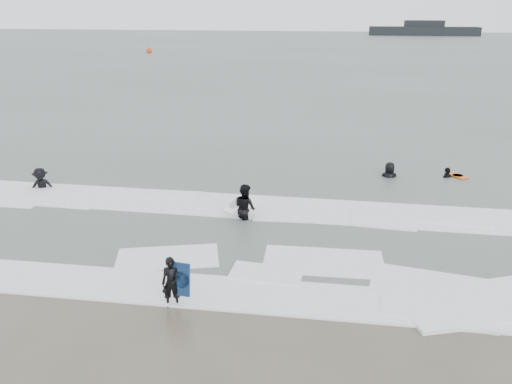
# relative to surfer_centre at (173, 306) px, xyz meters

# --- Properties ---
(ground) EXTENTS (320.00, 320.00, 0.00)m
(ground) POSITION_rel_surfer_centre_xyz_m (1.30, 1.43, 0.00)
(ground) COLOR brown
(ground) RESTS_ON ground
(sea) EXTENTS (320.00, 320.00, 0.00)m
(sea) POSITION_rel_surfer_centre_xyz_m (1.30, 81.43, 0.06)
(sea) COLOR #47544C
(sea) RESTS_ON ground
(surfer_centre) EXTENTS (0.63, 0.50, 1.51)m
(surfer_centre) POSITION_rel_surfer_centre_xyz_m (0.00, 0.00, 0.00)
(surfer_centre) COLOR black
(surfer_centre) RESTS_ON ground
(surfer_wading) EXTENTS (1.22, 1.19, 1.98)m
(surfer_wading) POSITION_rel_surfer_centre_xyz_m (0.88, 6.33, 0.00)
(surfer_wading) COLOR black
(surfer_wading) RESTS_ON ground
(surfer_breaker) EXTENTS (1.36, 1.01, 1.87)m
(surfer_breaker) POSITION_rel_surfer_centre_xyz_m (-8.85, 8.09, 0.00)
(surfer_breaker) COLOR black
(surfer_breaker) RESTS_ON ground
(surfer_right_near) EXTENTS (1.00, 0.96, 1.68)m
(surfer_right_near) POSITION_rel_surfer_centre_xyz_m (9.71, 12.78, 0.00)
(surfer_right_near) COLOR black
(surfer_right_near) RESTS_ON ground
(surfer_right_far) EXTENTS (1.00, 0.70, 1.93)m
(surfer_right_far) POSITION_rel_surfer_centre_xyz_m (6.92, 12.33, 0.00)
(surfer_right_far) COLOR black
(surfer_right_far) RESTS_ON ground
(surf_foam) EXTENTS (30.03, 9.06, 0.09)m
(surf_foam) POSITION_rel_surfer_centre_xyz_m (1.30, 5.13, 0.04)
(surf_foam) COLOR white
(surf_foam) RESTS_ON ground
(bodyboards) EXTENTS (10.67, 13.46, 1.25)m
(bodyboards) POSITION_rel_surfer_centre_xyz_m (3.70, 6.48, 0.50)
(bodyboards) COLOR #0F2348
(bodyboards) RESTS_ON ground
(buoy) EXTENTS (1.00, 1.00, 1.65)m
(buoy) POSITION_rel_surfer_centre_xyz_m (-29.13, 75.93, 0.42)
(buoy) COLOR red
(buoy) RESTS_ON ground
(vessel_horizon) EXTENTS (29.80, 5.32, 4.04)m
(vessel_horizon) POSITION_rel_surfer_centre_xyz_m (27.26, 141.58, 1.50)
(vessel_horizon) COLOR black
(vessel_horizon) RESTS_ON ground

